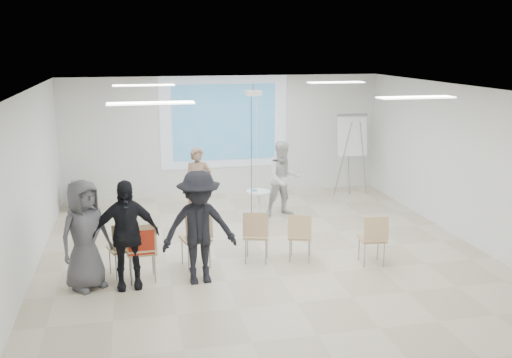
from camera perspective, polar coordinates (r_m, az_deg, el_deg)
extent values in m
cube|color=beige|center=(10.53, 0.95, -7.89)|extent=(8.00, 9.00, 0.10)
cube|color=white|center=(9.83, 1.02, 9.18)|extent=(8.00, 9.00, 0.10)
cube|color=silver|center=(14.45, -3.22, 4.34)|extent=(8.00, 0.10, 3.00)
cube|color=silver|center=(9.96, -22.31, -0.81)|extent=(0.10, 9.00, 3.00)
cube|color=silver|center=(11.67, 20.71, 1.30)|extent=(0.10, 9.00, 3.00)
cube|color=silver|center=(14.34, -3.19, 5.68)|extent=(3.20, 0.01, 2.30)
cube|color=teal|center=(14.32, -3.19, 5.68)|extent=(2.60, 0.01, 1.90)
cylinder|color=white|center=(12.60, 0.20, -3.91)|extent=(0.40, 0.40, 0.04)
cylinder|color=silver|center=(12.52, 0.20, -2.65)|extent=(0.11, 0.11, 0.58)
cylinder|color=white|center=(12.43, 0.20, -1.28)|extent=(0.55, 0.55, 0.04)
cube|color=white|center=(12.41, 0.43, -1.20)|extent=(0.20, 0.16, 0.01)
cube|color=#3E8EBB|center=(12.46, -0.18, -1.10)|extent=(0.13, 0.18, 0.01)
imported|color=#8F6B58|center=(12.35, -5.81, -0.07)|extent=(0.70, 0.51, 1.82)
imported|color=silver|center=(12.67, 2.77, 0.44)|extent=(0.95, 0.79, 1.86)
cube|color=white|center=(12.55, -5.16, 1.52)|extent=(0.04, 0.11, 0.04)
cube|color=white|center=(12.80, 1.72, 2.07)|extent=(0.05, 0.12, 0.04)
cube|color=tan|center=(9.74, -13.16, -6.74)|extent=(0.56, 0.56, 0.04)
cube|color=tan|center=(9.46, -12.87, -5.63)|extent=(0.45, 0.22, 0.42)
cylinder|color=gray|center=(9.62, -13.80, -8.60)|extent=(0.03, 0.03, 0.47)
cylinder|color=gray|center=(9.72, -11.74, -8.26)|extent=(0.03, 0.03, 0.47)
cylinder|color=gray|center=(9.95, -14.40, -7.89)|extent=(0.03, 0.03, 0.47)
cylinder|color=gray|center=(10.04, -12.40, -7.58)|extent=(0.03, 0.03, 0.47)
cube|color=tan|center=(9.49, -11.38, -7.05)|extent=(0.49, 0.49, 0.04)
cube|color=tan|center=(9.19, -11.36, -5.89)|extent=(0.47, 0.12, 0.45)
cylinder|color=gray|center=(9.40, -12.39, -8.98)|extent=(0.03, 0.03, 0.49)
cylinder|color=#95989D|center=(9.42, -10.06, -8.82)|extent=(0.03, 0.03, 0.49)
cylinder|color=gray|center=(9.75, -12.51, -8.15)|extent=(0.03, 0.03, 0.49)
cylinder|color=gray|center=(9.77, -10.27, -8.00)|extent=(0.03, 0.03, 0.49)
cube|color=tan|center=(9.93, -6.07, -5.92)|extent=(0.55, 0.55, 0.04)
cube|color=tan|center=(9.64, -5.70, -4.77)|extent=(0.48, 0.19, 0.45)
cylinder|color=gray|center=(9.80, -6.75, -7.81)|extent=(0.03, 0.03, 0.49)
cylinder|color=gray|center=(9.91, -4.64, -7.51)|extent=(0.03, 0.03, 0.49)
cylinder|color=#979B9F|center=(10.14, -7.40, -7.09)|extent=(0.03, 0.03, 0.49)
cylinder|color=gray|center=(10.24, -5.36, -6.81)|extent=(0.03, 0.03, 0.49)
cube|color=tan|center=(10.11, 0.05, -5.65)|extent=(0.55, 0.55, 0.04)
cube|color=tan|center=(9.83, -0.05, -4.61)|extent=(0.45, 0.21, 0.42)
cylinder|color=gray|center=(10.04, -1.06, -7.26)|extent=(0.03, 0.03, 0.46)
cylinder|color=#93969B|center=(10.01, 1.00, -7.32)|extent=(0.03, 0.03, 0.46)
cylinder|color=gray|center=(10.37, -0.87, -6.57)|extent=(0.03, 0.03, 0.46)
cylinder|color=gray|center=(10.35, 1.11, -6.62)|extent=(0.03, 0.03, 0.46)
cube|color=tan|center=(10.21, 4.44, -5.71)|extent=(0.53, 0.53, 0.04)
cube|color=tan|center=(9.95, 4.38, -4.75)|extent=(0.41, 0.22, 0.39)
cylinder|color=gray|center=(10.14, 3.41, -7.17)|extent=(0.03, 0.03, 0.43)
cylinder|color=#96989E|center=(10.12, 5.29, -7.25)|extent=(0.03, 0.03, 0.43)
cylinder|color=gray|center=(10.45, 3.57, -6.54)|extent=(0.03, 0.03, 0.43)
cylinder|color=gray|center=(10.43, 5.39, -6.61)|extent=(0.03, 0.03, 0.43)
cube|color=tan|center=(10.18, 11.52, -5.89)|extent=(0.47, 0.47, 0.04)
cube|color=tan|center=(9.92, 11.94, -4.89)|extent=(0.43, 0.13, 0.41)
cylinder|color=gray|center=(10.06, 10.81, -7.52)|extent=(0.02, 0.02, 0.45)
cylinder|color=gray|center=(10.16, 12.68, -7.39)|extent=(0.02, 0.02, 0.45)
cylinder|color=gray|center=(10.37, 10.26, -6.85)|extent=(0.02, 0.02, 0.45)
cylinder|color=gray|center=(10.47, 12.09, -6.74)|extent=(0.02, 0.02, 0.45)
cube|color=#A72814|center=(9.21, -11.41, -6.24)|extent=(0.41, 0.11, 0.39)
imported|color=black|center=(9.94, -6.09, -5.68)|extent=(0.41, 0.34, 0.03)
imported|color=black|center=(9.11, -12.92, -4.67)|extent=(1.19, 0.75, 2.00)
imported|color=black|center=(9.09, -5.72, -4.12)|extent=(1.39, 0.81, 2.09)
imported|color=#525156|center=(9.25, -16.79, -4.76)|extent=(1.15, 1.08, 1.97)
cylinder|color=gray|center=(14.32, 8.67, 1.97)|extent=(0.36, 0.24, 1.91)
cylinder|color=gray|center=(14.51, 10.68, 2.03)|extent=(0.37, 0.22, 1.91)
cylinder|color=gray|center=(14.73, 9.22, 2.26)|extent=(0.04, 0.43, 1.90)
cube|color=white|center=(14.43, 9.60, 4.41)|extent=(0.76, 0.24, 1.07)
cube|color=gray|center=(14.40, 9.61, 6.34)|extent=(0.78, 0.08, 0.07)
cube|color=black|center=(13.85, -17.21, -1.93)|extent=(0.52, 0.45, 0.46)
cube|color=gray|center=(13.77, -17.30, -0.61)|extent=(0.37, 0.33, 0.20)
cylinder|color=black|center=(13.75, -17.81, -3.06)|extent=(0.07, 0.07, 0.05)
cylinder|color=black|center=(13.80, -16.31, -2.90)|extent=(0.07, 0.07, 0.05)
cylinder|color=black|center=(14.02, -17.96, -2.76)|extent=(0.07, 0.07, 0.05)
cylinder|color=black|center=(14.06, -16.49, -2.61)|extent=(0.07, 0.07, 0.05)
cube|color=white|center=(11.33, -0.27, 8.58)|extent=(0.30, 0.25, 0.10)
cylinder|color=gray|center=(11.32, -0.27, 9.14)|extent=(0.04, 0.04, 0.14)
cylinder|color=black|center=(11.45, -0.47, 1.37)|extent=(0.01, 0.01, 2.77)
cylinder|color=white|center=(11.46, 0.04, 1.37)|extent=(0.01, 0.01, 2.77)
cube|color=white|center=(11.57, -11.17, 9.18)|extent=(1.20, 0.30, 0.02)
cube|color=white|center=(12.33, 8.01, 9.55)|extent=(1.20, 0.30, 0.02)
cube|color=white|center=(8.08, -10.47, 7.47)|extent=(1.20, 0.30, 0.02)
cube|color=white|center=(9.14, 15.69, 7.87)|extent=(1.20, 0.30, 0.02)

